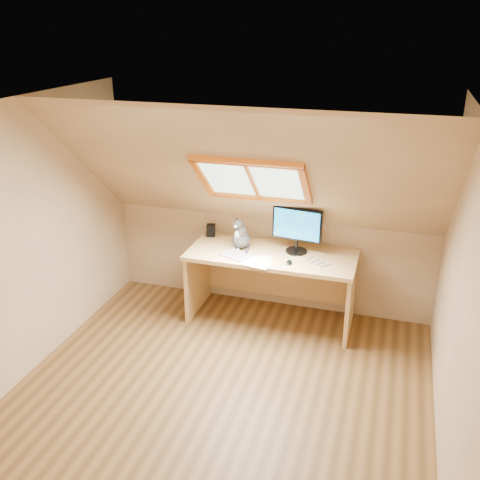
% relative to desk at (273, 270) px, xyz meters
% --- Properties ---
extents(ground, '(3.50, 3.50, 0.00)m').
position_rel_desk_xyz_m(ground, '(-0.11, -1.45, -0.54)').
color(ground, brown).
rests_on(ground, ground).
extents(room_shell, '(3.52, 3.52, 2.41)m').
position_rel_desk_xyz_m(room_shell, '(-0.11, -1.54, 0.89)').
color(room_shell, tan).
rests_on(room_shell, ground).
extents(desk, '(1.70, 0.74, 0.78)m').
position_rel_desk_xyz_m(desk, '(0.00, 0.00, 0.00)').
color(desk, tan).
rests_on(desk, ground).
extents(monitor, '(0.51, 0.22, 0.47)m').
position_rel_desk_xyz_m(monitor, '(0.23, 0.01, 0.50)').
color(monitor, black).
rests_on(monitor, desk).
extents(cat, '(0.26, 0.28, 0.35)m').
position_rel_desk_xyz_m(cat, '(-0.34, -0.04, 0.36)').
color(cat, '#443E3C').
rests_on(cat, desk).
extents(desk_speaker, '(0.11, 0.11, 0.13)m').
position_rel_desk_xyz_m(desk_speaker, '(-0.75, 0.18, 0.30)').
color(desk_speaker, black).
rests_on(desk_speaker, desk).
extents(graphics_tablet, '(0.34, 0.30, 0.01)m').
position_rel_desk_xyz_m(graphics_tablet, '(-0.32, -0.25, 0.24)').
color(graphics_tablet, '#B2B2B7').
rests_on(graphics_tablet, desk).
extents(mouse, '(0.06, 0.10, 0.03)m').
position_rel_desk_xyz_m(mouse, '(0.22, -0.28, 0.25)').
color(mouse, black).
rests_on(mouse, desk).
extents(papers, '(0.33, 0.27, 0.00)m').
position_rel_desk_xyz_m(papers, '(-0.17, -0.33, 0.23)').
color(papers, white).
rests_on(papers, desk).
extents(cables, '(0.51, 0.26, 0.01)m').
position_rel_desk_xyz_m(cables, '(0.39, -0.19, 0.24)').
color(cables, silver).
rests_on(cables, desk).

